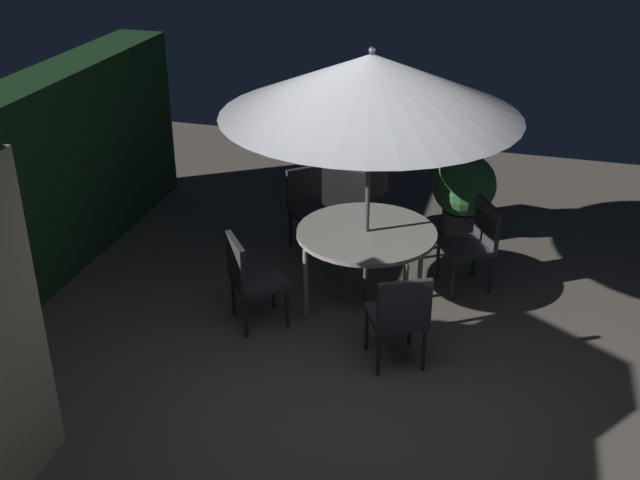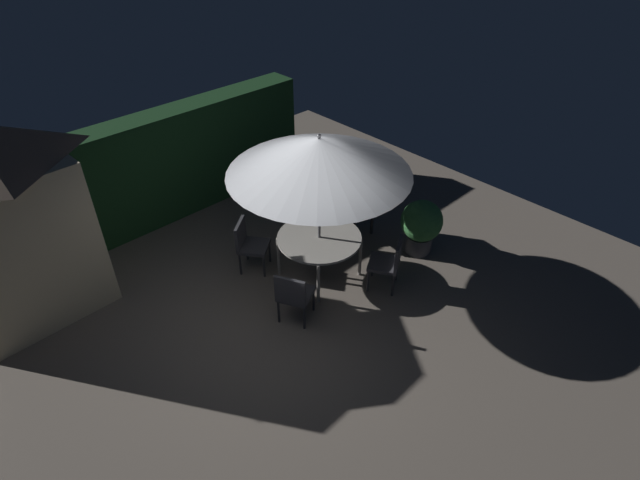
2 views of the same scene
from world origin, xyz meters
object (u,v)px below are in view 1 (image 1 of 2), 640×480
at_px(patio_table, 367,236).
at_px(chair_far_side, 474,240).
at_px(patio_umbrella, 371,85).
at_px(chair_toward_house, 250,275).
at_px(chair_toward_hedge, 311,203).
at_px(bbq_grill, 356,174).
at_px(potted_plant_by_shed, 464,191).
at_px(chair_near_shed, 399,314).

xyz_separation_m(patio_table, chair_far_side, (0.58, -0.97, -0.19)).
height_order(patio_table, patio_umbrella, patio_umbrella).
xyz_separation_m(chair_far_side, chair_toward_house, (-1.29, 1.90, 0.00)).
height_order(chair_far_side, chair_toward_hedge, same).
relative_size(bbq_grill, potted_plant_by_shed, 1.21).
xyz_separation_m(patio_table, chair_near_shed, (-1.00, -0.51, -0.19)).
relative_size(patio_umbrella, chair_toward_hedge, 3.00).
bearing_deg(chair_toward_hedge, patio_umbrella, -139.54).
relative_size(patio_table, chair_far_side, 1.49).
distance_m(patio_table, chair_toward_hedge, 1.32).
bearing_deg(potted_plant_by_shed, chair_far_side, -168.14).
bearing_deg(potted_plant_by_shed, chair_near_shed, 175.12).
relative_size(chair_far_side, chair_toward_house, 1.00).
relative_size(patio_table, chair_toward_house, 1.49).
distance_m(chair_near_shed, potted_plant_by_shed, 2.70).
xyz_separation_m(patio_table, chair_toward_house, (-0.71, 0.93, -0.19)).
xyz_separation_m(bbq_grill, chair_toward_hedge, (-0.20, 0.46, -0.33)).
bearing_deg(chair_near_shed, chair_toward_house, 78.74).
distance_m(bbq_grill, chair_toward_hedge, 0.59).
xyz_separation_m(bbq_grill, chair_toward_house, (-1.90, 0.54, -0.33)).
bearing_deg(bbq_grill, patio_table, -161.85).
distance_m(chair_near_shed, chair_far_side, 1.64).
xyz_separation_m(patio_table, patio_umbrella, (0.00, 0.00, 1.47)).
distance_m(patio_table, chair_toward_house, 1.18).
distance_m(patio_umbrella, potted_plant_by_shed, 2.45).
bearing_deg(chair_far_side, potted_plant_by_shed, 11.86).
distance_m(patio_table, bbq_grill, 1.26).
bearing_deg(chair_far_side, chair_near_shed, 163.64).
xyz_separation_m(chair_near_shed, potted_plant_by_shed, (2.69, -0.23, 0.04)).
bearing_deg(patio_umbrella, chair_toward_hedge, 40.46).
bearing_deg(patio_umbrella, potted_plant_by_shed, -23.64).
xyz_separation_m(patio_umbrella, chair_toward_house, (-0.71, 0.93, -1.66)).
bearing_deg(bbq_grill, patio_umbrella, -161.85).
xyz_separation_m(patio_umbrella, chair_far_side, (0.58, -0.97, -1.66)).
relative_size(chair_toward_house, potted_plant_by_shed, 0.90).
bearing_deg(chair_toward_house, chair_toward_hedge, -2.71).
bearing_deg(chair_near_shed, patio_table, 27.10).
distance_m(bbq_grill, chair_near_shed, 2.39).
height_order(chair_near_shed, chair_far_side, same).
bearing_deg(bbq_grill, chair_far_side, -114.02).
distance_m(chair_far_side, potted_plant_by_shed, 1.14).
xyz_separation_m(chair_far_side, chair_toward_hedge, (0.41, 1.82, 0.00)).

